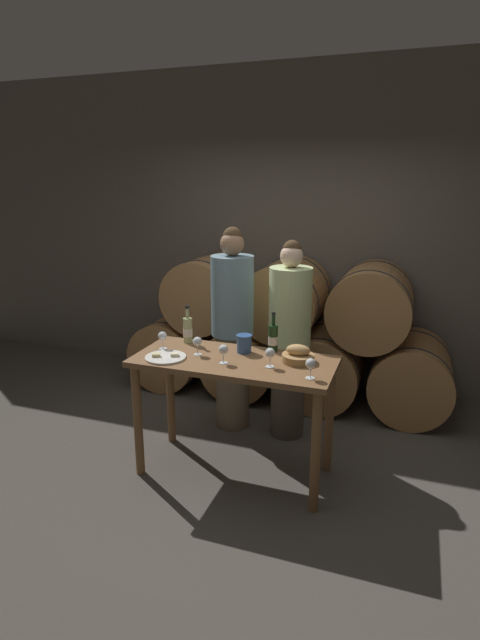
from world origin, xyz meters
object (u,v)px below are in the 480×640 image
Objects in this scene: wine_glass_far_left at (162,337)px; wine_glass_left at (197,342)px; wine_glass_far_right at (311,364)px; tasting_table at (234,378)px; wine_bottle_red at (273,338)px; wine_bottle_white at (188,330)px; cheese_plate at (166,357)px; person_right at (289,341)px; wine_glass_center at (223,350)px; wine_glass_right at (270,354)px; blue_crock at (244,343)px; person_left at (232,329)px; bread_basket at (298,355)px.

wine_glass_left is (0.30, -0.03, 0.00)m from wine_glass_far_left.
wine_glass_far_right is (1.15, -0.20, 0.00)m from wine_glass_far_left.
wine_bottle_red is at bearing 50.02° from tasting_table.
cheese_plate is at bearing -89.69° from wine_bottle_white.
wine_bottle_red is at bearing 30.83° from cheese_plate.
person_right reaches higher than wine_bottle_red.
wine_glass_left is 1.00× the size of wine_glass_center.
person_right reaches higher than wine_glass_center.
cheese_plate is (0.00, -0.38, -0.09)m from wine_bottle_white.
wine_glass_far_left and wine_glass_right have the same top height.
wine_glass_far_right reaches higher than tasting_table.
wine_glass_far_right is (0.85, -0.17, 0.00)m from wine_glass_left.
blue_crock is 0.99× the size of wine_glass_left.
blue_crock is at bearing -8.39° from wine_bottle_white.
wine_glass_right is (0.07, -0.32, -0.01)m from wine_bottle_red.
wine_glass_center is at bearing -124.97° from wine_bottle_red.
blue_crock is 0.46× the size of cheese_plate.
person_left is 0.62m from blue_crock.
wine_glass_right reaches higher than cheese_plate.
wine_glass_left is (0.18, 0.14, 0.09)m from cheese_plate.
wine_bottle_red is 2.22× the size of wine_glass_left.
wine_glass_left is at bearing 157.32° from wine_glass_center.
person_right reaches higher than wine_glass_far_right.
bread_basket is 1.68× the size of wine_glass_left.
wine_bottle_white is 2.20× the size of wine_glass_right.
wine_glass_far_right is at bearing -9.82° from wine_glass_far_left.
person_left is at bearing 67.95° from wine_bottle_white.
cheese_plate is (-0.68, -0.85, 0.06)m from person_right.
wine_glass_far_left is at bearing -114.08° from person_left.
bread_basket is 0.78× the size of cheese_plate.
wine_glass_right is (0.56, -0.06, 0.00)m from wine_glass_left.
person_right is 12.41× the size of wine_glass_far_left.
tasting_table is 0.37m from wine_glass_left.
wine_glass_far_right is at bearing -19.98° from wine_glass_right.
person_right is 0.86m from wine_glass_center.
wine_glass_left is 0.87m from wine_glass_far_right.
wine_bottle_white reaches higher than tasting_table.
wine_bottle_white is at bearing -145.48° from person_right.
wine_bottle_white is (-0.19, -0.47, 0.11)m from person_left.
wine_glass_far_right is at bearing -67.99° from person_right.
wine_bottle_white is 0.23m from wine_glass_far_left.
wine_glass_center is 1.00× the size of wine_glass_far_right.
cheese_plate is (-0.89, -0.24, -0.04)m from bread_basket.
tasting_table is at bearing -167.77° from bread_basket.
wine_glass_left is (-0.28, -0.01, 0.24)m from tasting_table.
wine_glass_right is (0.74, 0.08, 0.09)m from cheese_plate.
tasting_table is 0.27m from blue_crock.
blue_crock is at bearing -110.56° from person_right.
wine_glass_far_right is at bearing -30.71° from blue_crock.
cheese_plate is at bearing 178.61° from wine_glass_far_right.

